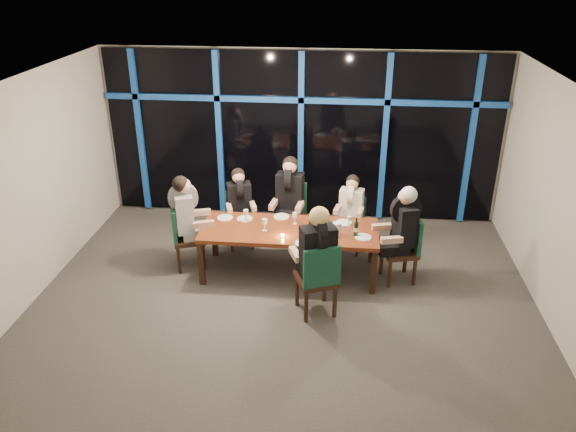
{
  "coord_description": "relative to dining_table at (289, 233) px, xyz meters",
  "views": [
    {
      "loc": [
        0.71,
        -6.55,
        4.44
      ],
      "look_at": [
        0.0,
        0.6,
        1.05
      ],
      "focal_mm": 35.0,
      "sensor_mm": 36.0,
      "label": 1
    }
  ],
  "objects": [
    {
      "name": "room",
      "position": [
        0.0,
        -0.8,
        1.34
      ],
      "size": [
        7.04,
        7.0,
        3.02
      ],
      "color": "#504D47",
      "rests_on": "ground"
    },
    {
      "name": "window_wall",
      "position": [
        0.01,
        2.13,
        0.87
      ],
      "size": [
        6.86,
        0.43,
        2.94
      ],
      "color": "black",
      "rests_on": "ground"
    },
    {
      "name": "dining_table",
      "position": [
        0.0,
        0.0,
        0.0
      ],
      "size": [
        2.6,
        1.0,
        0.75
      ],
      "color": "brown",
      "rests_on": "ground"
    },
    {
      "name": "chair_far_left",
      "position": [
        -0.91,
        0.86,
        -0.17
      ],
      "size": [
        0.54,
        0.54,
        0.92
      ],
      "rotation": [
        0.0,
        0.0,
        0.32
      ],
      "color": "#311910",
      "rests_on": "ground"
    },
    {
      "name": "chair_far_mid",
      "position": [
        -0.08,
        1.03,
        -0.1
      ],
      "size": [
        0.54,
        0.54,
        1.03
      ],
      "rotation": [
        0.0,
        0.0,
        -0.13
      ],
      "color": "#311910",
      "rests_on": "ground"
    },
    {
      "name": "chair_far_right",
      "position": [
        0.92,
        0.89,
        -0.19
      ],
      "size": [
        0.48,
        0.48,
        0.88
      ],
      "rotation": [
        0.0,
        0.0,
        -0.19
      ],
      "color": "#311910",
      "rests_on": "ground"
    },
    {
      "name": "chair_end_left",
      "position": [
        -1.63,
        0.04,
        -0.11
      ],
      "size": [
        0.6,
        0.6,
        1.02
      ],
      "rotation": [
        0.0,
        0.0,
        1.91
      ],
      "color": "#311910",
      "rests_on": "ground"
    },
    {
      "name": "chair_end_right",
      "position": [
        1.7,
        -0.01,
        -0.11
      ],
      "size": [
        0.58,
        0.58,
        1.02
      ],
      "rotation": [
        0.0,
        0.0,
        4.97
      ],
      "color": "#311910",
      "rests_on": "ground"
    },
    {
      "name": "chair_near_mid",
      "position": [
        0.49,
        -1.05,
        -0.08
      ],
      "size": [
        0.65,
        0.65,
        1.08
      ],
      "rotation": [
        0.0,
        0.0,
        3.52
      ],
      "color": "#311910",
      "rests_on": "ground"
    },
    {
      "name": "diner_far_left",
      "position": [
        -0.88,
        0.79,
        0.2
      ],
      "size": [
        0.55,
        0.63,
        0.9
      ],
      "rotation": [
        0.0,
        0.0,
        0.32
      ],
      "color": "black",
      "rests_on": "ground"
    },
    {
      "name": "diner_far_mid",
      "position": [
        -0.09,
        0.95,
        0.3
      ],
      "size": [
        0.55,
        0.67,
        1.01
      ],
      "rotation": [
        0.0,
        0.0,
        -0.13
      ],
      "color": "black",
      "rests_on": "ground"
    },
    {
      "name": "diner_far_right",
      "position": [
        0.9,
        0.82,
        0.17
      ],
      "size": [
        0.48,
        0.59,
        0.86
      ],
      "rotation": [
        0.0,
        0.0,
        -0.19
      ],
      "color": "silver",
      "rests_on": "ground"
    },
    {
      "name": "diner_end_left",
      "position": [
        -1.55,
        0.07,
        0.29
      ],
      "size": [
        0.7,
        0.62,
        0.99
      ],
      "rotation": [
        0.0,
        0.0,
        1.91
      ],
      "color": "black",
      "rests_on": "ground"
    },
    {
      "name": "diner_end_right",
      "position": [
        1.62,
        -0.03,
        0.29
      ],
      "size": [
        0.69,
        0.58,
        0.99
      ],
      "rotation": [
        0.0,
        0.0,
        4.97
      ],
      "color": "black",
      "rests_on": "ground"
    },
    {
      "name": "diner_near_mid",
      "position": [
        0.45,
        -0.97,
        0.34
      ],
      "size": [
        0.66,
        0.74,
        1.05
      ],
      "rotation": [
        0.0,
        0.0,
        3.52
      ],
      "color": "black",
      "rests_on": "ground"
    },
    {
      "name": "plate_far_left",
      "position": [
        -0.71,
        0.25,
        0.08
      ],
      "size": [
        0.24,
        0.24,
        0.01
      ],
      "primitive_type": "cylinder",
      "color": "white",
      "rests_on": "dining_table"
    },
    {
      "name": "plate_far_mid",
      "position": [
        -0.16,
        0.39,
        0.08
      ],
      "size": [
        0.24,
        0.24,
        0.01
      ],
      "primitive_type": "cylinder",
      "color": "white",
      "rests_on": "dining_table"
    },
    {
      "name": "plate_far_right",
      "position": [
        0.79,
        0.26,
        0.08
      ],
      "size": [
        0.24,
        0.24,
        0.01
      ],
      "primitive_type": "cylinder",
      "color": "white",
      "rests_on": "dining_table"
    },
    {
      "name": "plate_end_left",
      "position": [
        -1.01,
        0.26,
        0.08
      ],
      "size": [
        0.24,
        0.24,
        0.01
      ],
      "primitive_type": "cylinder",
      "color": "white",
      "rests_on": "dining_table"
    },
    {
      "name": "plate_end_right",
      "position": [
        1.07,
        -0.18,
        0.08
      ],
      "size": [
        0.24,
        0.24,
        0.01
      ],
      "primitive_type": "cylinder",
      "color": "white",
      "rests_on": "dining_table"
    },
    {
      "name": "plate_near_mid",
      "position": [
        0.24,
        -0.44,
        0.08
      ],
      "size": [
        0.24,
        0.24,
        0.01
      ],
      "primitive_type": "cylinder",
      "color": "white",
      "rests_on": "dining_table"
    },
    {
      "name": "wine_bottle",
      "position": [
        0.97,
        -0.14,
        0.18
      ],
      "size": [
        0.07,
        0.07,
        0.29
      ],
      "rotation": [
        0.0,
        0.0,
        -0.14
      ],
      "color": "black",
      "rests_on": "dining_table"
    },
    {
      "name": "water_pitcher",
      "position": [
        0.69,
        -0.17,
        0.17
      ],
      "size": [
        0.13,
        0.11,
        0.21
      ],
      "rotation": [
        0.0,
        0.0,
        -0.29
      ],
      "color": "white",
      "rests_on": "dining_table"
    },
    {
      "name": "tea_light",
      "position": [
        -0.07,
        -0.26,
        0.08
      ],
      "size": [
        0.05,
        0.05,
        0.03
      ],
      "primitive_type": "cylinder",
      "color": "#F59949",
      "rests_on": "dining_table"
    },
    {
      "name": "wine_glass_a",
      "position": [
        -0.35,
        -0.1,
        0.21
      ],
      "size": [
        0.07,
        0.07,
        0.19
      ],
      "color": "silver",
      "rests_on": "dining_table"
    },
    {
      "name": "wine_glass_b",
      "position": [
        0.07,
        0.17,
        0.2
      ],
      "size": [
        0.07,
        0.07,
        0.18
      ],
      "color": "white",
      "rests_on": "dining_table"
    },
    {
      "name": "wine_glass_c",
      "position": [
        0.43,
        0.01,
        0.19
      ],
      "size": [
        0.06,
        0.06,
        0.16
      ],
      "color": "silver",
      "rests_on": "dining_table"
    },
    {
      "name": "wine_glass_d",
      "position": [
        -0.67,
        0.18,
        0.21
      ],
      "size": [
        0.07,
        0.07,
        0.19
      ],
      "color": "silver",
      "rests_on": "dining_table"
    },
    {
      "name": "wine_glass_e",
      "position": [
        0.87,
        0.17,
        0.18
      ],
      "size": [
        0.06,
        0.06,
        0.16
      ],
      "color": "silver",
      "rests_on": "dining_table"
    }
  ]
}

